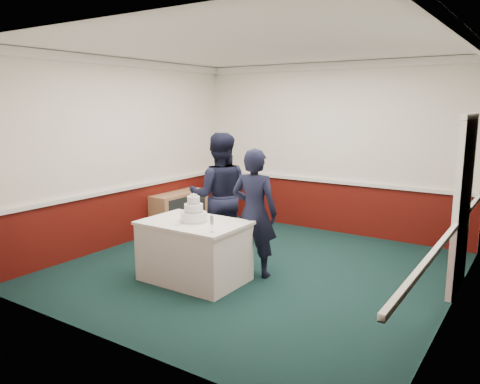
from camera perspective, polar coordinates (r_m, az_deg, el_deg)
The scene contains 9 objects.
ground at distance 6.64m, azimuth 1.90°, elevation -9.41°, with size 5.00×5.00×0.00m, color black.
room_shell at distance 6.74m, azimuth 5.32°, elevation 7.95°, with size 5.00×5.00×3.00m.
sideboard at distance 8.65m, azimuth -7.39°, elevation -2.33°, with size 0.41×1.20×0.70m.
cake_table at distance 6.17m, azimuth -5.58°, elevation -7.10°, with size 1.32×0.92×0.79m.
wedding_cake at distance 6.04m, azimuth -5.67°, elevation -2.58°, with size 0.35×0.35×0.36m.
cake_knife at distance 5.93m, azimuth -7.09°, elevation -3.92°, with size 0.01×0.22×0.01m, color silver.
champagne_flute at distance 5.52m, azimuth -3.46°, elevation -3.51°, with size 0.05×0.05×0.21m.
person_man at distance 6.94m, azimuth -2.52°, elevation -0.48°, with size 0.91×0.71×1.88m, color black.
person_woman at distance 6.20m, azimuth 1.76°, elevation -2.56°, with size 0.63×0.41×1.72m, color black.
Camera 1 is at (3.25, -5.32, 2.27)m, focal length 35.00 mm.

